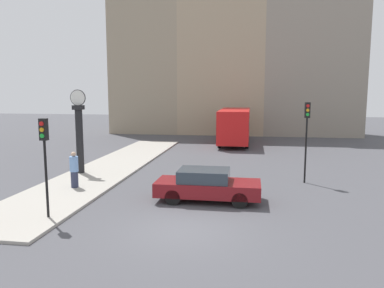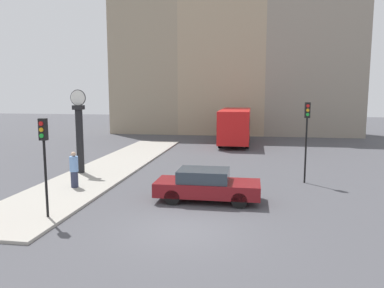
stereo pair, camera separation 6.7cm
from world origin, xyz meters
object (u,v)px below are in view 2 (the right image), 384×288
object	(u,v)px
pedestrian_blue_stripe	(74,170)
sedan_car	(207,185)
traffic_light_near	(44,147)
traffic_light_far	(307,126)
street_clock	(80,134)
bus_distant	(235,125)

from	to	relation	value
pedestrian_blue_stripe	sedan_car	bearing A→B (deg)	-7.64
traffic_light_near	traffic_light_far	xyz separation A→B (m)	(9.77, 7.15, 0.23)
traffic_light_near	street_clock	world-z (taller)	street_clock
bus_distant	pedestrian_blue_stripe	distance (m)	17.96
bus_distant	pedestrian_blue_stripe	xyz separation A→B (m)	(-6.64, -16.67, -0.77)
sedan_car	street_clock	xyz separation A→B (m)	(-7.48, 3.91, 1.57)
traffic_light_far	street_clock	xyz separation A→B (m)	(-11.94, -0.01, -0.62)
bus_distant	traffic_light_far	size ratio (longest dim) A/B	2.00
traffic_light_near	street_clock	size ratio (longest dim) A/B	0.77
sedan_car	bus_distant	bearing A→B (deg)	88.92
street_clock	pedestrian_blue_stripe	size ratio (longest dim) A/B	2.71
traffic_light_far	sedan_car	bearing A→B (deg)	-138.75
traffic_light_far	pedestrian_blue_stripe	world-z (taller)	traffic_light_far
street_clock	traffic_light_far	bearing A→B (deg)	0.03
street_clock	traffic_light_near	bearing A→B (deg)	-73.09
bus_distant	street_clock	size ratio (longest dim) A/B	1.78
traffic_light_far	bus_distant	bearing A→B (deg)	106.91
bus_distant	street_clock	world-z (taller)	street_clock
street_clock	pedestrian_blue_stripe	world-z (taller)	street_clock
sedan_car	street_clock	size ratio (longest dim) A/B	0.95
traffic_light_near	traffic_light_far	size ratio (longest dim) A/B	0.87
sedan_car	traffic_light_far	distance (m)	6.33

